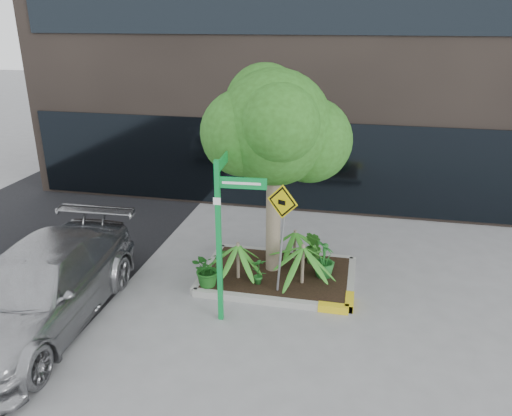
% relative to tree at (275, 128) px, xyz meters
% --- Properties ---
extents(ground, '(80.00, 80.00, 0.00)m').
position_rel_tree_xyz_m(ground, '(-0.05, -0.48, -3.35)').
color(ground, gray).
rests_on(ground, ground).
extents(asphalt_road, '(7.00, 80.00, 0.01)m').
position_rel_tree_xyz_m(asphalt_road, '(-6.55, -0.48, -3.34)').
color(asphalt_road, black).
rests_on(asphalt_road, ground).
extents(planter, '(3.35, 2.36, 0.15)m').
position_rel_tree_xyz_m(planter, '(0.19, -0.21, -3.24)').
color(planter, '#9E9E99').
rests_on(planter, ground).
extents(tree, '(3.06, 2.71, 4.58)m').
position_rel_tree_xyz_m(tree, '(0.00, 0.00, 0.00)').
color(tree, gray).
rests_on(tree, ground).
extents(palm_front, '(1.00, 1.00, 1.11)m').
position_rel_tree_xyz_m(palm_front, '(0.73, -0.52, -2.36)').
color(palm_front, gray).
rests_on(palm_front, ground).
extents(palm_left, '(0.93, 0.93, 1.03)m').
position_rel_tree_xyz_m(palm_left, '(-0.65, -0.60, -2.42)').
color(palm_left, gray).
rests_on(palm_left, ground).
extents(palm_back, '(0.80, 0.80, 0.89)m').
position_rel_tree_xyz_m(palm_back, '(0.41, 0.59, -2.54)').
color(palm_back, gray).
rests_on(palm_back, ground).
extents(parked_car, '(2.31, 5.23, 1.49)m').
position_rel_tree_xyz_m(parked_car, '(-3.89, -2.83, -2.60)').
color(parked_car, '#A2A3A7').
rests_on(parked_car, ground).
extents(shrub_a, '(0.95, 0.95, 0.78)m').
position_rel_tree_xyz_m(shrub_a, '(-1.20, -1.03, -2.81)').
color(shrub_a, '#185317').
rests_on(shrub_a, planter).
extents(shrub_b, '(0.60, 0.60, 0.82)m').
position_rel_tree_xyz_m(shrub_b, '(1.16, -0.14, -2.79)').
color(shrub_b, '#1D6222').
rests_on(shrub_b, planter).
extents(shrub_c, '(0.42, 0.42, 0.61)m').
position_rel_tree_xyz_m(shrub_c, '(-0.17, -0.75, -2.89)').
color(shrub_c, '#206722').
rests_on(shrub_c, planter).
extents(shrub_d, '(0.63, 0.63, 0.82)m').
position_rel_tree_xyz_m(shrub_d, '(0.88, 0.40, -2.78)').
color(shrub_d, '#28651D').
rests_on(shrub_d, planter).
extents(street_sign_post, '(0.94, 0.93, 3.17)m').
position_rel_tree_xyz_m(street_sign_post, '(-0.59, -1.92, -1.39)').
color(street_sign_post, '#0D933B').
rests_on(street_sign_post, ground).
extents(cattle_sign, '(0.65, 0.33, 2.27)m').
position_rel_tree_xyz_m(cattle_sign, '(0.33, -0.86, -1.66)').
color(cattle_sign, slate).
rests_on(cattle_sign, ground).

